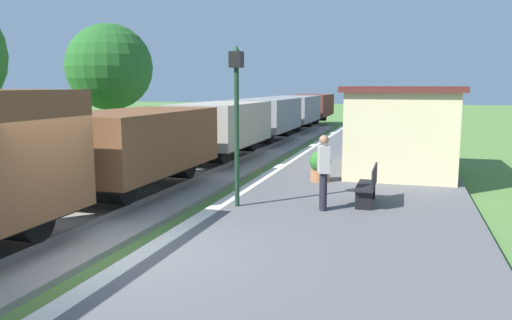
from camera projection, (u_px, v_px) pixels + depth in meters
ground_plane at (121, 266)px, 8.62m from camera, size 160.00×160.00×0.00m
platform_slab at (306, 280)px, 7.70m from camera, size 6.00×60.00×0.25m
platform_edge_stripe at (141, 254)px, 8.47m from camera, size 0.36×60.00×0.01m
track_ballast at (5, 250)px, 9.29m from camera, size 3.80×60.00×0.12m
rail_near at (37, 247)px, 9.07m from camera, size 0.07×60.00×0.14m
freight_train at (242, 122)px, 22.39m from camera, size 2.50×39.20×2.72m
station_hut at (401, 128)px, 16.88m from camera, size 3.50×5.80×2.78m
bench_near_hut at (369, 185)px, 12.01m from camera, size 0.42×1.50×0.91m
bench_down_platform at (386, 142)px, 21.27m from camera, size 0.42×1.50×0.91m
person_waiting at (324, 169)px, 11.39m from camera, size 0.34×0.43×1.71m
potted_planter at (320, 165)px, 14.91m from camera, size 0.64×0.64×0.92m
lamp_post_near at (237, 97)px, 11.52m from camera, size 0.28×0.28×3.70m
tree_trackside_far at (109, 67)px, 22.73m from camera, size 3.85×3.85×5.80m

